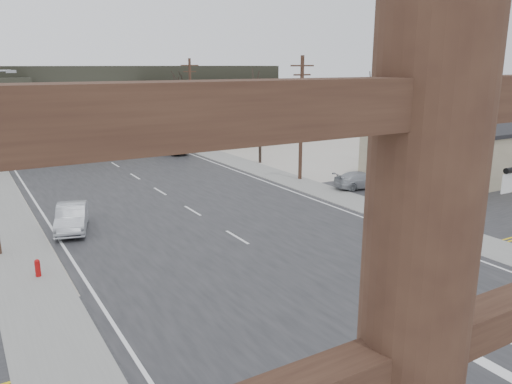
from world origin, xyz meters
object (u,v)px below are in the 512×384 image
at_px(fire_hydrant, 38,268).
at_px(car_parked_silver, 361,180).
at_px(car_far_a, 170,147).
at_px(sedan_crossing, 72,217).

relative_size(fire_hydrant, car_parked_silver, 0.20).
relative_size(car_far_a, car_parked_silver, 1.09).
height_order(fire_hydrant, car_parked_silver, car_parked_silver).
xyz_separation_m(fire_hydrant, car_far_a, (16.98, 27.02, 0.29)).
bearing_deg(fire_hydrant, sedan_crossing, 65.77).
bearing_deg(car_parked_silver, fire_hydrant, 113.01).
height_order(sedan_crossing, car_parked_silver, sedan_crossing).
distance_m(sedan_crossing, car_parked_silver, 21.22).
bearing_deg(car_far_a, fire_hydrant, 40.57).
bearing_deg(car_parked_silver, car_far_a, 28.63).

